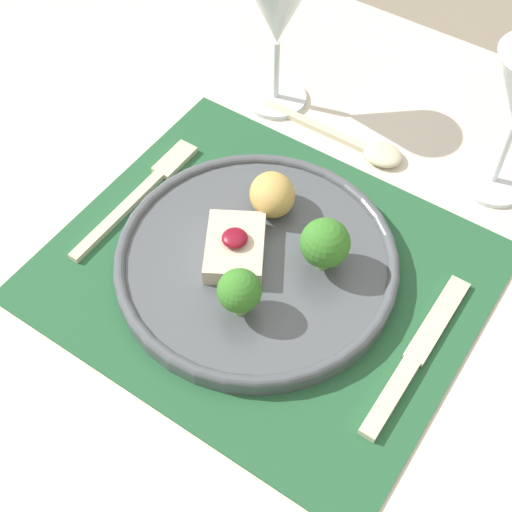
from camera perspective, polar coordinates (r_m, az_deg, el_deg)
The scene contains 8 objects.
ground_plane at distance 1.40m, azimuth 0.38°, elevation -19.47°, with size 8.00×8.00×0.00m, color gray.
dining_table at distance 0.80m, azimuth 0.63°, elevation -5.27°, with size 1.45×0.92×0.76m.
placemat at distance 0.72m, azimuth 0.69°, elevation -1.34°, with size 0.41×0.35×0.00m, color #235633.
dinner_plate at distance 0.71m, azimuth 0.19°, elevation -0.16°, with size 0.28×0.28×0.08m.
fork at distance 0.79m, azimuth -8.97°, elevation 5.24°, with size 0.02×0.20×0.01m.
knife at distance 0.67m, azimuth 12.26°, elevation -8.43°, with size 0.02×0.20×0.01m.
spoon at distance 0.84m, azimuth 8.51°, elevation 8.70°, with size 0.18×0.04×0.01m.
wine_glass_far at distance 0.82m, azimuth 1.75°, elevation 18.83°, with size 0.08×0.08×0.17m.
Camera 1 is at (0.22, -0.35, 1.34)m, focal length 50.00 mm.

